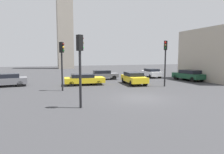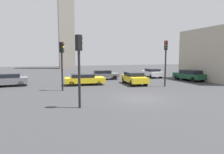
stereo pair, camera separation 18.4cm
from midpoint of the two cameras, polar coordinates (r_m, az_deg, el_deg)
name	(u,v)px [view 2 (the right image)]	position (r m, az deg, el deg)	size (l,w,h in m)	color
ground_plane	(140,98)	(16.15, 8.29, -6.01)	(109.97, 109.97, 0.00)	#38383A
traffic_light_0	(166,55)	(22.51, 15.41, 6.20)	(0.47, 0.47, 5.01)	black
traffic_light_1	(62,57)	(19.63, -13.94, 5.66)	(0.48, 0.45, 4.68)	black
traffic_light_2	(79,57)	(12.79, -9.02, 5.66)	(0.49, 0.43, 4.68)	black
car_0	(190,75)	(29.10, 21.63, 0.55)	(2.41, 4.64, 1.47)	#19472D
car_1	(103,75)	(28.49, -2.31, 0.71)	(4.35, 2.25, 1.33)	slate
car_2	(152,73)	(31.89, 11.57, 1.21)	(2.04, 4.12, 1.37)	silver
car_3	(6,80)	(24.90, -28.08, -0.67)	(4.77, 2.48, 1.42)	slate
car_4	(134,78)	(23.84, 6.59, -0.24)	(2.39, 4.66, 1.41)	yellow
car_5	(84,79)	(23.29, -7.77, -0.59)	(4.71, 2.43, 1.28)	yellow
skyline_tower	(66,17)	(56.72, -13.02, 16.47)	(4.00, 4.00, 27.53)	#A89E8E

